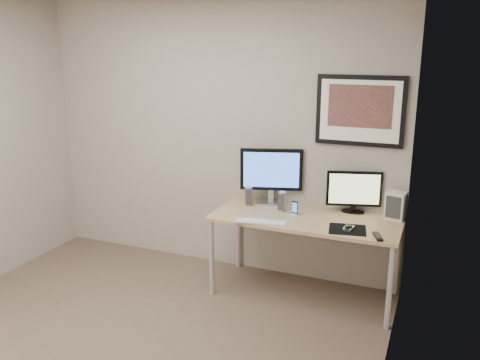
{
  "coord_description": "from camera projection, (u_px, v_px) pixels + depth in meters",
  "views": [
    {
      "loc": [
        2.03,
        -2.69,
        2.19
      ],
      "look_at": [
        0.49,
        1.1,
        1.07
      ],
      "focal_mm": 38.0,
      "sensor_mm": 36.0,
      "label": 1
    }
  ],
  "objects": [
    {
      "name": "speaker_left",
      "position": [
        249.0,
        196.0,
        4.65
      ],
      "size": [
        0.09,
        0.09,
        0.18
      ],
      "primitive_type": "cylinder",
      "rotation": [
        0.0,
        0.0,
        0.38
      ],
      "color": "#AAAAAF",
      "rests_on": "desk"
    },
    {
      "name": "desk",
      "position": [
        306.0,
        224.0,
        4.38
      ],
      "size": [
        1.6,
        0.7,
        0.73
      ],
      "color": "#9F7B4D",
      "rests_on": "floor"
    },
    {
      "name": "monitor_tv",
      "position": [
        354.0,
        191.0,
        4.43
      ],
      "size": [
        0.47,
        0.16,
        0.37
      ],
      "rotation": [
        0.0,
        0.0,
        0.27
      ],
      "color": "black",
      "rests_on": "desk"
    },
    {
      "name": "phone_dock",
      "position": [
        295.0,
        208.0,
        4.4
      ],
      "size": [
        0.06,
        0.06,
        0.13
      ],
      "primitive_type": "cube",
      "rotation": [
        0.0,
        0.0,
        -0.11
      ],
      "color": "black",
      "rests_on": "desk"
    },
    {
      "name": "mouse",
      "position": [
        349.0,
        227.0,
        4.06
      ],
      "size": [
        0.07,
        0.12,
        0.04
      ],
      "primitive_type": "ellipsoid",
      "rotation": [
        0.0,
        0.0,
        -0.13
      ],
      "color": "black",
      "rests_on": "mousepad"
    },
    {
      "name": "mousepad",
      "position": [
        347.0,
        229.0,
        4.07
      ],
      "size": [
        0.33,
        0.31,
        0.0
      ],
      "primitive_type": "cube",
      "rotation": [
        0.0,
        0.0,
        0.18
      ],
      "color": "black",
      "rests_on": "desk"
    },
    {
      "name": "remote",
      "position": [
        378.0,
        236.0,
        3.9
      ],
      "size": [
        0.1,
        0.17,
        0.02
      ],
      "primitive_type": "cube",
      "rotation": [
        0.0,
        0.0,
        0.36
      ],
      "color": "black",
      "rests_on": "desk"
    },
    {
      "name": "monitor_large",
      "position": [
        271.0,
        174.0,
        4.66
      ],
      "size": [
        0.56,
        0.25,
        0.52
      ],
      "rotation": [
        0.0,
        0.0,
        0.29
      ],
      "color": "#AAAAAF",
      "rests_on": "desk"
    },
    {
      "name": "keyboard",
      "position": [
        261.0,
        222.0,
        4.23
      ],
      "size": [
        0.45,
        0.2,
        0.02
      ],
      "primitive_type": "cube",
      "rotation": [
        0.0,
        0.0,
        0.18
      ],
      "color": "#BCBCC1",
      "rests_on": "desk"
    },
    {
      "name": "floor",
      "position": [
        122.0,
        351.0,
        3.72
      ],
      "size": [
        3.6,
        3.6,
        0.0
      ],
      "primitive_type": "plane",
      "color": "brown",
      "rests_on": "ground"
    },
    {
      "name": "framed_art",
      "position": [
        360.0,
        111.0,
        4.3
      ],
      "size": [
        0.75,
        0.04,
        0.6
      ],
      "color": "black",
      "rests_on": "room"
    },
    {
      "name": "speaker_right",
      "position": [
        282.0,
        201.0,
        4.51
      ],
      "size": [
        0.08,
        0.08,
        0.17
      ],
      "primitive_type": "cylinder",
      "rotation": [
        0.0,
        0.0,
        -0.09
      ],
      "color": "#AAAAAF",
      "rests_on": "desk"
    },
    {
      "name": "room",
      "position": [
        144.0,
        119.0,
        3.69
      ],
      "size": [
        3.6,
        3.6,
        3.6
      ],
      "color": "white",
      "rests_on": "ground"
    },
    {
      "name": "fan_unit",
      "position": [
        396.0,
        206.0,
        4.28
      ],
      "size": [
        0.18,
        0.15,
        0.24
      ],
      "primitive_type": "cube",
      "rotation": [
        0.0,
        0.0,
        -0.24
      ],
      "color": "silver",
      "rests_on": "desk"
    }
  ]
}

